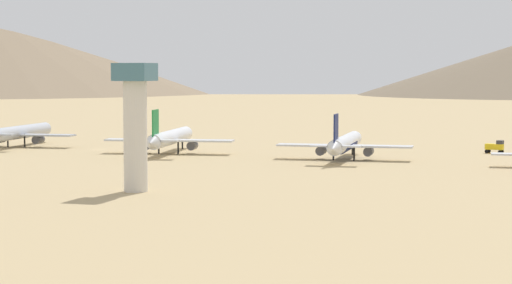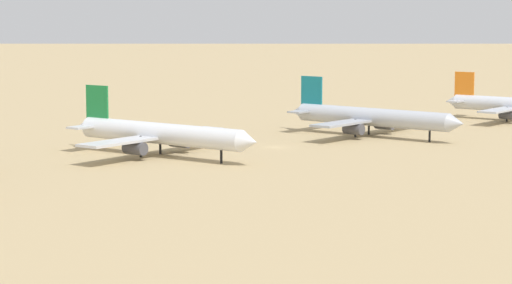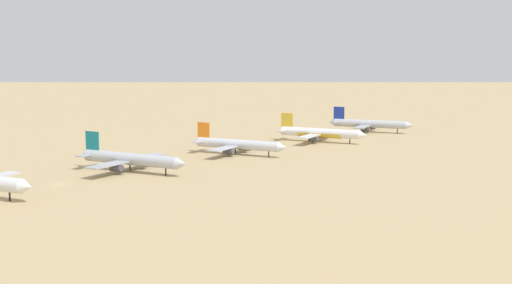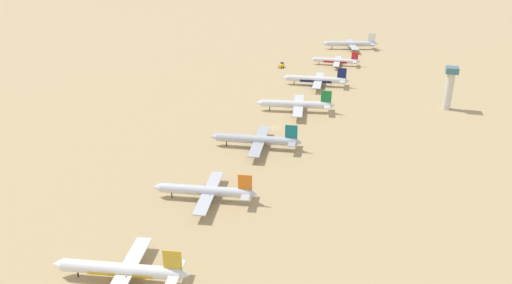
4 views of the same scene
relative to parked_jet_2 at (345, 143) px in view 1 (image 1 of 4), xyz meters
The scene contains 6 objects.
ground_plane 81.34m from the parked_jet_2, 81.62° to the left, with size 2314.76×2314.76×0.00m, color tan.
parked_jet_2 is the anchor object (origin of this frame).
parked_jet_3 53.70m from the parked_jet_2, 85.19° to the left, with size 47.44×38.73×13.69m.
parked_jet_4 110.65m from the parked_jet_2, 82.39° to the left, with size 46.98×38.23×13.54m.
service_truck 50.58m from the parked_jet_2, 50.11° to the right, with size 3.75×5.59×3.90m.
control_tower 87.67m from the parked_jet_2, 162.29° to the left, with size 7.20×7.20×26.09m.
Camera 1 is at (-278.27, -134.02, 24.69)m, focal length 69.08 mm.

